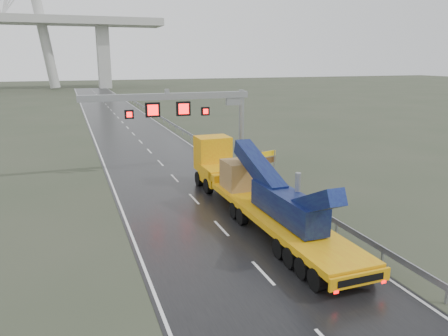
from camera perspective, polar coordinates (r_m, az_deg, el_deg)
name	(u,v)px	position (r m, az deg, el deg)	size (l,w,h in m)	color
ground	(247,256)	(23.13, 3.00, -11.40)	(400.00, 400.00, 0.00)	#303928
road	(133,134)	(60.60, -11.75, 4.36)	(11.00, 200.00, 0.02)	black
guardrail	(197,139)	(52.07, -3.52, 3.84)	(0.20, 140.00, 1.40)	#94959C
sign_gantry	(191,109)	(38.85, -4.33, 7.65)	(14.90, 1.20, 7.42)	#ABACA7
heavy_haul_truck	(248,185)	(28.91, 3.22, -2.24)	(3.25, 20.15, 4.72)	orange
exit_sign_pair	(268,160)	(36.11, 5.81, 1.07)	(1.49, 0.55, 2.65)	gray
striped_barrier	(255,162)	(40.78, 4.03, 0.75)	(0.66, 0.35, 1.12)	red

